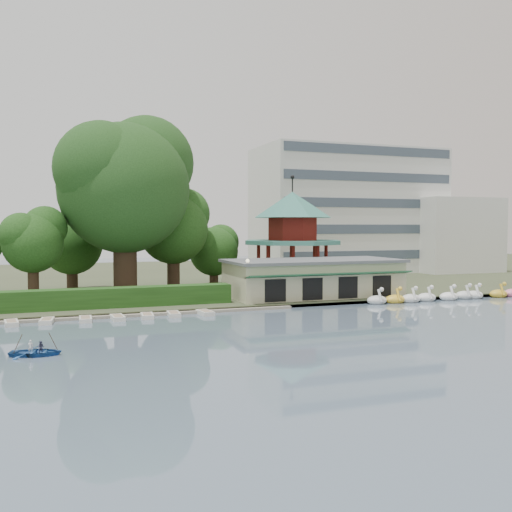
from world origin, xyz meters
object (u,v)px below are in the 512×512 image
boathouse (313,277)px  rowboat_with_passengers (36,348)px  dock (107,316)px  big_tree (126,179)px  pavilion (292,229)px

boathouse → rowboat_with_passengers: 33.03m
dock → boathouse: 22.62m
big_tree → rowboat_with_passengers: (-8.69, -24.44, -12.33)m
boathouse → big_tree: (-18.81, 6.25, 10.41)m
pavilion → big_tree: bearing=-169.7°
dock → rowboat_with_passengers: bearing=-112.3°
boathouse → pavilion: pavilion is taller
boathouse → pavilion: (2.00, 10.03, 5.11)m
dock → rowboat_with_passengers: size_ratio=6.91×
rowboat_with_passengers → pavilion: bearing=43.7°
rowboat_with_passengers → dock: bearing=67.7°
dock → pavilion: (24.00, 14.80, 7.36)m
pavilion → rowboat_with_passengers: 41.43m
pavilion → big_tree: size_ratio=0.69×
dock → big_tree: 17.08m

